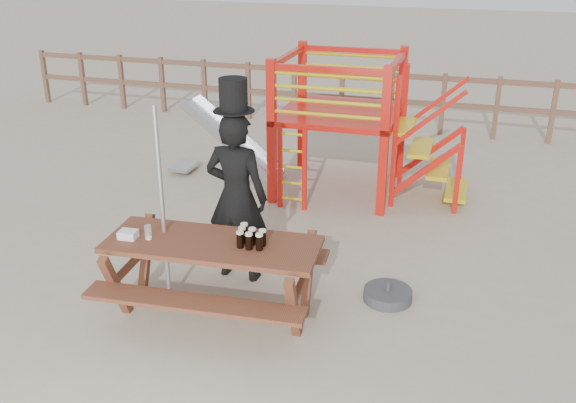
% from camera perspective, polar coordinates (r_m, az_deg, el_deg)
% --- Properties ---
extents(ground, '(60.00, 60.00, 0.00)m').
position_cam_1_polar(ground, '(6.96, -3.91, -9.17)').
color(ground, tan).
rests_on(ground, ground).
extents(back_fence, '(15.09, 0.09, 1.20)m').
position_cam_1_polar(back_fence, '(13.02, 6.98, 9.60)').
color(back_fence, brown).
rests_on(back_fence, ground).
extents(playground_fort, '(4.71, 1.84, 2.10)m').
position_cam_1_polar(playground_fort, '(9.66, 4.12, 7.11)').
color(playground_fort, red).
rests_on(playground_fort, ground).
extents(picnic_table, '(2.24, 1.62, 0.83)m').
position_cam_1_polar(picnic_table, '(6.59, -6.64, -5.98)').
color(picnic_table, brown).
rests_on(picnic_table, ground).
extents(man_with_hat, '(0.73, 0.50, 2.30)m').
position_cam_1_polar(man_with_hat, '(7.09, -4.60, 0.79)').
color(man_with_hat, black).
rests_on(man_with_hat, ground).
extents(metal_pole, '(0.05, 0.05, 2.16)m').
position_cam_1_polar(metal_pole, '(6.64, -11.11, -0.66)').
color(metal_pole, '#B2B2B7').
rests_on(metal_pole, ground).
extents(parasol_base, '(0.53, 0.53, 0.22)m').
position_cam_1_polar(parasol_base, '(7.09, 8.85, -8.20)').
color(parasol_base, '#3B3B40').
rests_on(parasol_base, ground).
extents(paper_bag, '(0.19, 0.15, 0.08)m').
position_cam_1_polar(paper_bag, '(6.66, -14.03, -2.86)').
color(paper_bag, white).
rests_on(paper_bag, picnic_table).
extents(stout_pints, '(0.30, 0.27, 0.17)m').
position_cam_1_polar(stout_pints, '(6.31, -3.40, -3.20)').
color(stout_pints, black).
rests_on(stout_pints, picnic_table).
extents(empty_glasses, '(0.07, 0.07, 0.15)m').
position_cam_1_polar(empty_glasses, '(6.59, -12.32, -2.73)').
color(empty_glasses, silver).
rests_on(empty_glasses, picnic_table).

